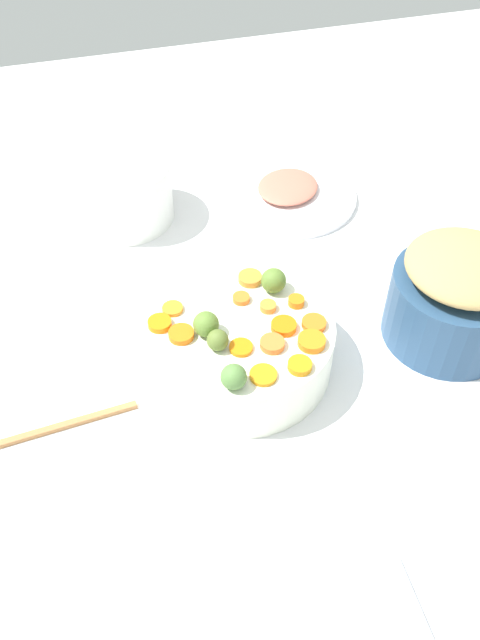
% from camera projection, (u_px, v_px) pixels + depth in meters
% --- Properties ---
extents(tabletop, '(2.40, 2.40, 0.02)m').
position_uv_depth(tabletop, '(263.00, 373.00, 1.01)').
color(tabletop, white).
rests_on(tabletop, ground).
extents(serving_bowl_carrots, '(0.28, 0.28, 0.09)m').
position_uv_depth(serving_bowl_carrots, '(240.00, 345.00, 0.98)').
color(serving_bowl_carrots, white).
rests_on(serving_bowl_carrots, tabletop).
extents(metal_pot, '(0.20, 0.20, 0.12)m').
position_uv_depth(metal_pot, '(452.00, 307.00, 1.01)').
color(metal_pot, navy).
rests_on(metal_pot, tabletop).
extents(stuffing_mound, '(0.18, 0.18, 0.05)m').
position_uv_depth(stuffing_mound, '(466.00, 267.00, 0.95)').
color(stuffing_mound, tan).
rests_on(stuffing_mound, metal_pot).
extents(carrot_slice_0, '(0.05, 0.05, 0.01)m').
position_uv_depth(carrot_slice_0, '(241.00, 347.00, 0.91)').
color(carrot_slice_0, orange).
rests_on(carrot_slice_0, serving_bowl_carrots).
extents(carrot_slice_1, '(0.04, 0.04, 0.01)m').
position_uv_depth(carrot_slice_1, '(160.00, 323.00, 0.94)').
color(carrot_slice_1, orange).
rests_on(carrot_slice_1, serving_bowl_carrots).
extents(carrot_slice_2, '(0.05, 0.05, 0.01)m').
position_uv_depth(carrot_slice_2, '(312.00, 341.00, 0.92)').
color(carrot_slice_2, orange).
rests_on(carrot_slice_2, serving_bowl_carrots).
extents(carrot_slice_3, '(0.03, 0.03, 0.01)m').
position_uv_depth(carrot_slice_3, '(173.00, 309.00, 0.97)').
color(carrot_slice_3, orange).
rests_on(carrot_slice_3, serving_bowl_carrots).
extents(carrot_slice_4, '(0.04, 0.04, 0.01)m').
position_uv_depth(carrot_slice_4, '(263.00, 375.00, 0.88)').
color(carrot_slice_4, orange).
rests_on(carrot_slice_4, serving_bowl_carrots).
extents(carrot_slice_5, '(0.04, 0.04, 0.01)m').
position_uv_depth(carrot_slice_5, '(300.00, 365.00, 0.89)').
color(carrot_slice_5, orange).
rests_on(carrot_slice_5, serving_bowl_carrots).
extents(carrot_slice_6, '(0.05, 0.05, 0.01)m').
position_uv_depth(carrot_slice_6, '(250.00, 278.00, 1.01)').
color(carrot_slice_6, orange).
rests_on(carrot_slice_6, serving_bowl_carrots).
extents(carrot_slice_7, '(0.05, 0.05, 0.01)m').
position_uv_depth(carrot_slice_7, '(270.00, 344.00, 0.91)').
color(carrot_slice_7, orange).
rests_on(carrot_slice_7, serving_bowl_carrots).
extents(carrot_slice_8, '(0.03, 0.03, 0.01)m').
position_uv_depth(carrot_slice_8, '(268.00, 307.00, 0.97)').
color(carrot_slice_8, orange).
rests_on(carrot_slice_8, serving_bowl_carrots).
extents(carrot_slice_9, '(0.03, 0.03, 0.01)m').
position_uv_depth(carrot_slice_9, '(241.00, 298.00, 0.98)').
color(carrot_slice_9, orange).
rests_on(carrot_slice_9, serving_bowl_carrots).
extents(carrot_slice_10, '(0.03, 0.03, 0.01)m').
position_uv_depth(carrot_slice_10, '(296.00, 301.00, 0.97)').
color(carrot_slice_10, orange).
rests_on(carrot_slice_10, serving_bowl_carrots).
extents(carrot_slice_11, '(0.05, 0.05, 0.01)m').
position_uv_depth(carrot_slice_11, '(314.00, 323.00, 0.94)').
color(carrot_slice_11, orange).
rests_on(carrot_slice_11, serving_bowl_carrots).
extents(carrot_slice_12, '(0.05, 0.05, 0.01)m').
position_uv_depth(carrot_slice_12, '(181.00, 334.00, 0.93)').
color(carrot_slice_12, orange).
rests_on(carrot_slice_12, serving_bowl_carrots).
extents(carrot_slice_13, '(0.05, 0.05, 0.01)m').
position_uv_depth(carrot_slice_13, '(284.00, 326.00, 0.94)').
color(carrot_slice_13, orange).
rests_on(carrot_slice_13, serving_bowl_carrots).
extents(brussels_sprout_0, '(0.04, 0.04, 0.04)m').
position_uv_depth(brussels_sprout_0, '(234.00, 377.00, 0.86)').
color(brussels_sprout_0, '#57823F').
rests_on(brussels_sprout_0, serving_bowl_carrots).
extents(brussels_sprout_1, '(0.04, 0.04, 0.04)m').
position_uv_depth(brussels_sprout_1, '(274.00, 281.00, 0.98)').
color(brussels_sprout_1, olive).
rests_on(brussels_sprout_1, serving_bowl_carrots).
extents(brussels_sprout_2, '(0.03, 0.03, 0.03)m').
position_uv_depth(brussels_sprout_2, '(218.00, 340.00, 0.90)').
color(brussels_sprout_2, '#5C7230').
rests_on(brussels_sprout_2, serving_bowl_carrots).
extents(brussels_sprout_3, '(0.04, 0.04, 0.04)m').
position_uv_depth(brussels_sprout_3, '(206.00, 324.00, 0.92)').
color(brussels_sprout_3, olive).
rests_on(brussels_sprout_3, serving_bowl_carrots).
extents(casserole_dish, '(0.19, 0.19, 0.12)m').
position_uv_depth(casserole_dish, '(122.00, 192.00, 1.23)').
color(casserole_dish, white).
rests_on(casserole_dish, tabletop).
extents(ham_plate, '(0.27, 0.27, 0.01)m').
position_uv_depth(ham_plate, '(289.00, 196.00, 1.31)').
color(ham_plate, white).
rests_on(ham_plate, tabletop).
extents(ham_slice_main, '(0.18, 0.18, 0.02)m').
position_uv_depth(ham_slice_main, '(288.00, 187.00, 1.31)').
color(ham_slice_main, '#D1705A').
rests_on(ham_slice_main, ham_plate).
extents(dish_towel, '(0.20, 0.14, 0.01)m').
position_uv_depth(dish_towel, '(340.00, 630.00, 0.73)').
color(dish_towel, '#9DA7BD').
rests_on(dish_towel, tabletop).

